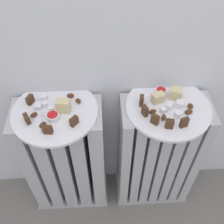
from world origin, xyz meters
The scene contains 35 objects.
radiator_left centered at (-0.20, 0.28, 0.32)m, with size 0.35×0.17×0.65m.
radiator_right centered at (0.20, 0.28, 0.32)m, with size 0.35×0.17×0.65m.
plate_left centered at (-0.20, 0.28, 0.66)m, with size 0.31×0.31×0.01m, color white.
plate_right centered at (0.20, 0.28, 0.66)m, with size 0.31×0.31×0.01m, color white.
dark_cake_slice_left_0 centered at (-0.29, 0.32, 0.68)m, with size 0.03×0.01×0.03m, color #472B19.
dark_cake_slice_left_1 centered at (-0.29, 0.23, 0.68)m, with size 0.03×0.01×0.03m, color #472B19.
dark_cake_slice_left_2 centered at (-0.22, 0.18, 0.68)m, with size 0.03×0.01×0.03m, color #472B19.
dark_cake_slice_left_3 centered at (-0.13, 0.21, 0.68)m, with size 0.03×0.01×0.03m, color #472B19.
marble_cake_slice_left_0 centered at (-0.17, 0.28, 0.69)m, with size 0.05×0.03×0.05m, color beige.
turkish_delight_left_0 centered at (-0.22, 0.28, 0.67)m, with size 0.02×0.02×0.02m, color white.
turkish_delight_left_1 centered at (-0.24, 0.30, 0.67)m, with size 0.02×0.02×0.02m, color white.
turkish_delight_left_2 centered at (-0.25, 0.34, 0.67)m, with size 0.02×0.02×0.02m, color white.
turkish_delight_left_3 centered at (-0.26, 0.29, 0.68)m, with size 0.02×0.02×0.02m, color white.
medjool_date_left_0 centered at (-0.24, 0.21, 0.67)m, with size 0.03×0.02×0.02m, color #4C2814.
medjool_date_left_1 centered at (-0.15, 0.34, 0.67)m, with size 0.03×0.02×0.02m, color #4C2814.
medjool_date_left_2 centered at (-0.12, 0.32, 0.67)m, with size 0.02×0.02×0.02m, color #4C2814.
medjool_date_left_3 centered at (-0.27, 0.26, 0.67)m, with size 0.03×0.02×0.01m, color #4C2814.
jam_bowl_left centered at (-0.21, 0.24, 0.68)m, with size 0.05×0.05×0.02m.
dark_cake_slice_right_0 centered at (0.11, 0.29, 0.68)m, with size 0.03×0.01×0.04m, color #472B19.
dark_cake_slice_right_1 centered at (0.11, 0.24, 0.68)m, with size 0.03×0.01×0.04m, color #472B19.
dark_cake_slice_right_2 centered at (0.14, 0.20, 0.68)m, with size 0.03×0.01×0.04m, color #472B19.
dark_cake_slice_right_3 centered at (0.19, 0.18, 0.68)m, with size 0.03×0.01×0.04m, color #472B19.
dark_cake_slice_right_4 centered at (0.24, 0.19, 0.68)m, with size 0.03×0.01×0.04m, color #472B19.
marble_cake_slice_right_0 centered at (0.24, 0.32, 0.69)m, with size 0.04×0.03×0.04m, color beige.
marble_cake_slice_right_1 centered at (0.17, 0.31, 0.68)m, with size 0.04×0.03×0.04m, color beige.
turkish_delight_right_0 centered at (0.20, 0.27, 0.68)m, with size 0.02×0.02×0.02m, color white.
turkish_delight_right_1 centered at (0.18, 0.25, 0.67)m, with size 0.02×0.02×0.02m, color white.
turkish_delight_right_2 centered at (0.23, 0.23, 0.68)m, with size 0.02×0.02×0.02m, color white.
turkish_delight_right_3 centered at (0.24, 0.28, 0.68)m, with size 0.03×0.03×0.03m, color white.
medjool_date_right_0 centered at (0.27, 0.24, 0.67)m, with size 0.03×0.02×0.01m, color #4C2814.
medjool_date_right_1 centered at (0.14, 0.25, 0.67)m, with size 0.03×0.02×0.01m, color #4C2814.
medjool_date_right_2 centered at (0.18, 0.22, 0.67)m, with size 0.03×0.02×0.02m, color #4C2814.
medjool_date_right_3 centered at (0.28, 0.27, 0.67)m, with size 0.02×0.02×0.02m, color #4C2814.
jam_bowl_right centered at (0.19, 0.34, 0.68)m, with size 0.04×0.04×0.03m.
fork centered at (-0.24, 0.23, 0.67)m, with size 0.02×0.09×0.00m.
Camera 1 is at (-0.03, -0.36, 1.38)m, focal length 42.95 mm.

